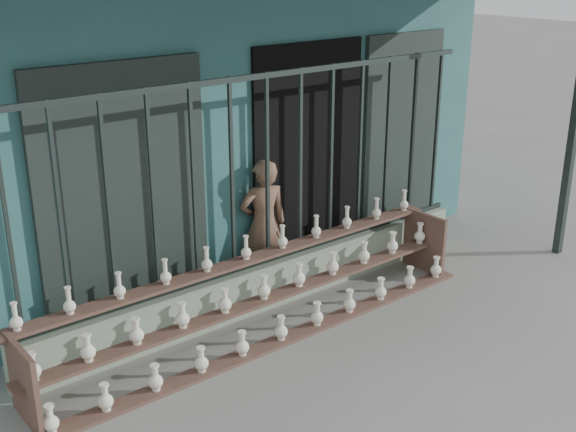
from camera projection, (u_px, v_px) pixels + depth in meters
ground at (362, 359)px, 6.08m from camera, size 60.00×60.00×0.00m
workshop_building at (119, 95)px, 8.61m from camera, size 7.40×6.60×3.21m
parapet_wall at (268, 283)px, 6.96m from camera, size 5.00×0.20×0.45m
security_fence at (267, 171)px, 6.57m from camera, size 5.00×0.04×1.80m
shelf_rack at (264, 296)px, 6.39m from camera, size 4.50×0.68×0.85m
elderly_woman at (264, 225)px, 7.18m from camera, size 0.56×0.45×1.34m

